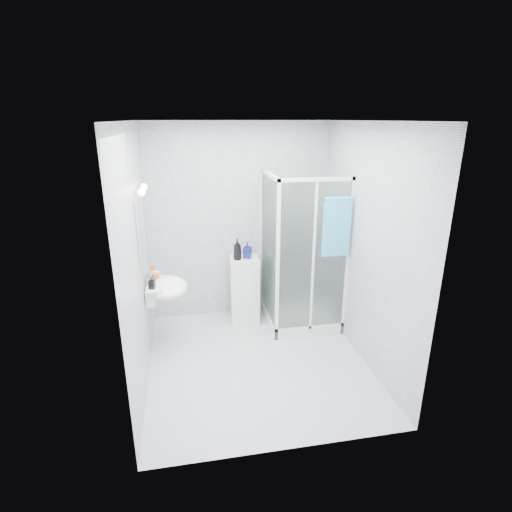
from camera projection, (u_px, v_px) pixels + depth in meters
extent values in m
cube|color=silver|center=(257.00, 253.00, 4.12)|extent=(2.40, 2.60, 2.60)
cube|color=#BABCBF|center=(257.00, 361.00, 4.54)|extent=(2.40, 2.60, 0.01)
cube|color=white|center=(258.00, 121.00, 3.69)|extent=(2.40, 2.60, 0.01)
cube|color=white|center=(300.00, 317.00, 5.44)|extent=(0.90, 0.90, 0.12)
cube|color=silver|center=(271.00, 175.00, 4.74)|extent=(0.04, 0.90, 0.04)
cube|color=silver|center=(317.00, 179.00, 4.42)|extent=(0.90, 0.04, 0.04)
cube|color=silver|center=(278.00, 265.00, 4.66)|extent=(0.04, 0.04, 2.00)
cube|color=white|center=(269.00, 250.00, 5.05)|extent=(0.02, 0.82, 1.84)
cube|color=white|center=(313.00, 260.00, 4.71)|extent=(0.82, 0.02, 1.84)
cube|color=silver|center=(313.00, 259.00, 4.72)|extent=(0.03, 0.04, 1.84)
cylinder|color=silver|center=(295.00, 218.00, 5.38)|extent=(0.02, 0.02, 1.00)
cylinder|color=silver|center=(297.00, 183.00, 5.20)|extent=(0.09, 0.05, 0.09)
cylinder|color=silver|center=(297.00, 238.00, 5.52)|extent=(0.12, 0.04, 0.12)
cylinder|color=silver|center=(341.00, 197.00, 4.49)|extent=(0.03, 0.05, 0.03)
cube|color=white|center=(151.00, 293.00, 4.52)|extent=(0.10, 0.40, 0.18)
ellipsoid|color=white|center=(167.00, 288.00, 4.53)|extent=(0.46, 0.56, 0.20)
cube|color=white|center=(156.00, 284.00, 4.50)|extent=(0.16, 0.50, 0.02)
cylinder|color=silver|center=(150.00, 278.00, 4.46)|extent=(0.04, 0.04, 0.16)
cylinder|color=silver|center=(154.00, 272.00, 4.45)|extent=(0.12, 0.02, 0.02)
cube|color=white|center=(141.00, 229.00, 4.27)|extent=(0.02, 0.60, 0.70)
cylinder|color=silver|center=(137.00, 192.00, 3.98)|extent=(0.05, 0.04, 0.04)
sphere|color=white|center=(141.00, 192.00, 3.99)|extent=(0.08, 0.08, 0.08)
cylinder|color=silver|center=(140.00, 187.00, 4.28)|extent=(0.05, 0.04, 0.04)
sphere|color=white|center=(144.00, 187.00, 4.29)|extent=(0.08, 0.08, 0.08)
cylinder|color=silver|center=(212.00, 200.00, 5.13)|extent=(0.02, 0.04, 0.02)
sphere|color=silver|center=(213.00, 201.00, 5.11)|extent=(0.03, 0.03, 0.03)
cylinder|color=silver|center=(228.00, 200.00, 5.17)|extent=(0.02, 0.04, 0.02)
sphere|color=silver|center=(228.00, 200.00, 5.14)|extent=(0.03, 0.03, 0.03)
cube|color=silver|center=(245.00, 289.00, 5.35)|extent=(0.39, 0.39, 0.90)
cube|color=silver|center=(247.00, 295.00, 5.18)|extent=(0.33, 0.03, 0.76)
sphere|color=orange|center=(256.00, 292.00, 5.17)|extent=(0.03, 0.03, 0.03)
cube|color=#349EC7|center=(337.00, 228.00, 4.59)|extent=(0.33, 0.04, 0.67)
cylinder|color=#349EC7|center=(338.00, 199.00, 4.48)|extent=(0.33, 0.05, 0.05)
imported|color=black|center=(237.00, 249.00, 5.09)|extent=(0.13, 0.13, 0.28)
imported|color=navy|center=(247.00, 250.00, 5.17)|extent=(0.13, 0.13, 0.22)
imported|color=#B54F15|center=(153.00, 273.00, 4.55)|extent=(0.18, 0.18, 0.18)
imported|color=black|center=(152.00, 283.00, 4.33)|extent=(0.08, 0.08, 0.14)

